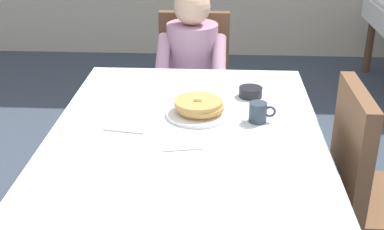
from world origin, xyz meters
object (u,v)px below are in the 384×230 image
chair_diner (193,78)px  cup_coffee (258,112)px  chair_right_side (371,181)px  plate_breakfast (198,114)px  spoon_near_edge (184,150)px  fork_left_of_plate (154,116)px  diner_person (192,66)px  breakfast_stack (199,106)px  dining_table_main (186,150)px  knife_right_of_plate (243,118)px  bowl_butter (251,92)px

chair_diner → cup_coffee: (0.33, -1.06, 0.25)m
chair_right_side → plate_breakfast: bearing=-102.1°
cup_coffee → spoon_near_edge: 0.40m
chair_diner → fork_left_of_plate: size_ratio=5.17×
plate_breakfast → spoon_near_edge: 0.32m
diner_person → cup_coffee: 0.97m
chair_diner → breakfast_stack: chair_diner is taller
dining_table_main → cup_coffee: (0.30, 0.11, 0.13)m
dining_table_main → diner_person: (-0.03, 1.01, 0.02)m
diner_person → spoon_near_edge: bearing=91.7°
knife_right_of_plate → spoon_near_edge: size_ratio=1.33×
diner_person → chair_right_side: bearing=128.4°
diner_person → plate_breakfast: diner_person is taller
bowl_butter → chair_diner: bearing=111.5°
bowl_butter → fork_left_of_plate: bearing=-149.9°
diner_person → bowl_butter: diner_person is taller
chair_right_side → bowl_butter: bearing=-127.8°
plate_breakfast → cup_coffee: cup_coffee is taller
breakfast_stack → knife_right_of_plate: size_ratio=1.07×
fork_left_of_plate → knife_right_of_plate: 0.38m
chair_right_side → cup_coffee: (-0.47, 0.11, 0.25)m
chair_diner → plate_breakfast: chair_diner is taller
chair_right_side → cup_coffee: 0.55m
diner_person → spoon_near_edge: (0.04, -1.18, 0.07)m
knife_right_of_plate → breakfast_stack: bearing=81.3°
diner_person → bowl_butter: 0.71m
chair_diner → knife_right_of_plate: size_ratio=4.65×
dining_table_main → breakfast_stack: (0.05, 0.16, 0.13)m
diner_person → dining_table_main: bearing=91.8°
chair_right_side → bowl_butter: (-0.49, 0.38, 0.23)m
plate_breakfast → fork_left_of_plate: plate_breakfast is taller
diner_person → cup_coffee: size_ratio=9.91×
chair_right_side → cup_coffee: bearing=-102.6°
chair_diner → chair_right_side: same height
diner_person → cup_coffee: diner_person is taller
chair_right_side → knife_right_of_plate: chair_right_side is taller
fork_left_of_plate → chair_diner: bearing=-2.3°
chair_diner → breakfast_stack: size_ratio=4.33×
dining_table_main → diner_person: bearing=91.8°
diner_person → spoon_near_edge: diner_person is taller
plate_breakfast → fork_left_of_plate: bearing=-174.0°
fork_left_of_plate → knife_right_of_plate: size_ratio=0.90×
knife_right_of_plate → spoon_near_edge: 0.38m
cup_coffee → spoon_near_edge: (-0.29, -0.27, -0.04)m
knife_right_of_plate → spoon_near_edge: bearing=140.0°
breakfast_stack → bowl_butter: breakfast_stack is taller
dining_table_main → chair_right_side: bearing=0.0°
bowl_butter → diner_person: bearing=116.1°
chair_diner → fork_left_of_plate: bearing=83.7°
breakfast_stack → spoon_near_edge: (-0.04, -0.32, -0.04)m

